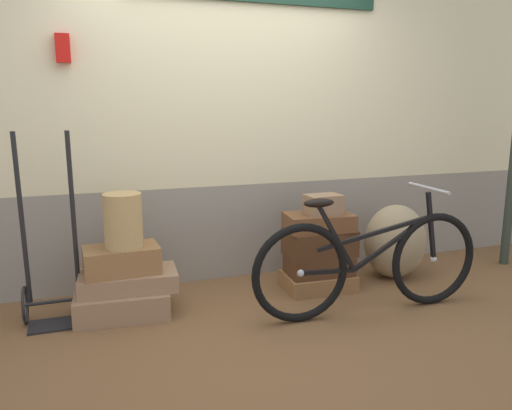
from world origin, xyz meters
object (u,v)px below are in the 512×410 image
at_px(suitcase_0, 122,303).
at_px(bicycle, 369,263).
at_px(suitcase_7, 323,205).
at_px(suitcase_5, 320,243).
at_px(suitcase_1, 129,280).
at_px(luggage_trolley, 53,277).
at_px(burlap_sack, 395,241).
at_px(suitcase_6, 319,222).
at_px(suitcase_4, 319,265).
at_px(wicker_basket, 123,221).
at_px(suitcase_3, 318,281).
at_px(suitcase_2, 122,260).

height_order(suitcase_0, bicycle, bicycle).
bearing_deg(suitcase_7, suitcase_5, 98.16).
height_order(suitcase_1, suitcase_5, suitcase_5).
height_order(luggage_trolley, burlap_sack, luggage_trolley).
xyz_separation_m(suitcase_6, bicycle, (0.13, -0.56, -0.19)).
bearing_deg(suitcase_4, burlap_sack, 7.40).
bearing_deg(wicker_basket, suitcase_3, 0.01).
bearing_deg(suitcase_1, burlap_sack, 5.13).
bearing_deg(luggage_trolley, suitcase_6, -1.18).
bearing_deg(suitcase_7, suitcase_0, 177.00).
relative_size(suitcase_0, burlap_sack, 1.01).
bearing_deg(bicycle, suitcase_2, 161.44).
xyz_separation_m(burlap_sack, bicycle, (-0.63, -0.59, 0.05)).
bearing_deg(wicker_basket, suitcase_6, 0.47).
bearing_deg(suitcase_6, suitcase_7, -58.95).
relative_size(suitcase_6, burlap_sack, 0.83).
height_order(suitcase_1, suitcase_3, suitcase_1).
xyz_separation_m(suitcase_1, suitcase_7, (1.52, -0.04, 0.46)).
relative_size(suitcase_2, suitcase_6, 0.97).
relative_size(suitcase_6, bicycle, 0.30).
bearing_deg(suitcase_0, wicker_basket, 8.46).
bearing_deg(suitcase_0, suitcase_2, 61.00).
distance_m(suitcase_5, bicycle, 0.57).
bearing_deg(suitcase_3, suitcase_6, 76.95).
distance_m(suitcase_5, burlap_sack, 0.75).
bearing_deg(suitcase_6, suitcase_0, -173.71).
relative_size(suitcase_0, suitcase_5, 1.20).
height_order(suitcase_2, burlap_sack, burlap_sack).
relative_size(suitcase_0, suitcase_3, 1.17).
xyz_separation_m(suitcase_2, suitcase_6, (1.54, -0.00, 0.15)).
relative_size(suitcase_1, suitcase_3, 1.23).
xyz_separation_m(wicker_basket, burlap_sack, (2.28, 0.04, -0.37)).
xyz_separation_m(suitcase_2, suitcase_3, (1.54, -0.01, -0.34)).
distance_m(suitcase_0, suitcase_1, 0.17).
bearing_deg(suitcase_2, luggage_trolley, 172.57).
height_order(suitcase_5, suitcase_6, suitcase_6).
bearing_deg(suitcase_0, bicycle, -13.24).
bearing_deg(suitcase_4, suitcase_1, -177.30).
relative_size(suitcase_2, luggage_trolley, 0.39).
relative_size(suitcase_2, wicker_basket, 1.35).
bearing_deg(wicker_basket, suitcase_4, -0.25).
bearing_deg(suitcase_5, wicker_basket, -179.44).
bearing_deg(suitcase_3, suitcase_4, -51.28).
height_order(suitcase_0, suitcase_3, suitcase_0).
bearing_deg(bicycle, luggage_trolley, 164.28).
bearing_deg(suitcase_3, suitcase_1, -178.18).
distance_m(wicker_basket, luggage_trolley, 0.61).
bearing_deg(burlap_sack, suitcase_2, -179.27).
distance_m(suitcase_0, suitcase_2, 0.32).
distance_m(suitcase_3, suitcase_5, 0.32).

